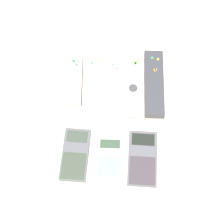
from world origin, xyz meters
TOP-DOWN VIEW (x-y plane):
  - ground_plane at (0.00, 0.00)m, footprint 3.00×3.00m
  - remote_0 at (-0.12, 0.13)m, footprint 0.06×0.18m
  - remote_1 at (-0.06, 0.13)m, footprint 0.05×0.18m
  - remote_2 at (0.00, 0.14)m, footprint 0.05×0.18m
  - remote_3 at (0.06, 0.13)m, footprint 0.05×0.22m
  - remote_4 at (0.12, 0.13)m, footprint 0.06×0.22m
  - calculator_0 at (-0.09, -0.10)m, footprint 0.07×0.15m
  - calculator_1 at (-0.00, -0.10)m, footprint 0.07×0.11m
  - calculator_2 at (0.09, -0.10)m, footprint 0.08×0.15m

SIDE VIEW (x-z plane):
  - ground_plane at x=0.00m, z-range 0.00..0.00m
  - calculator_2 at x=0.09m, z-range 0.00..0.01m
  - calculator_0 at x=-0.09m, z-range 0.00..0.02m
  - calculator_1 at x=0.00m, z-range 0.00..0.02m
  - remote_3 at x=0.06m, z-range 0.00..0.02m
  - remote_4 at x=0.12m, z-range 0.00..0.02m
  - remote_0 at x=-0.12m, z-range 0.00..0.02m
  - remote_1 at x=-0.06m, z-range 0.00..0.03m
  - remote_2 at x=0.00m, z-range 0.00..0.03m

